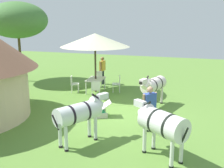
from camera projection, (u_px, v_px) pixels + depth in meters
The scene contains 14 objects.
ground_plane at pixel (123, 114), 11.47m from camera, with size 36.00×36.00×0.00m, color #5E8938.
shade_umbrella at pixel (95, 40), 14.22m from camera, with size 3.68×3.68×3.17m.
patio_dining_table at pixel (96, 80), 14.74m from camera, with size 1.44×0.99×0.74m.
patio_chair_near_lawn at pixel (96, 88), 13.59m from camera, with size 0.55×0.57×0.90m.
patio_chair_east_end at pixel (118, 83), 14.78m from camera, with size 0.55×0.54×0.90m.
patio_chair_west_end at pixel (98, 78), 15.94m from camera, with size 0.51×0.53×0.90m.
patio_chair_near_hut at pixel (73, 83), 14.74m from camera, with size 0.56×0.54×0.90m.
guest_beside_umbrella at pixel (102, 68), 16.43m from camera, with size 0.60×0.25×1.68m.
standing_watcher at pixel (150, 105), 9.50m from camera, with size 0.46×0.45×1.64m.
striped_lounge_chair at pixel (101, 110), 11.12m from camera, with size 0.85×0.96×0.63m.
zebra_nearest_camera at pixel (153, 85), 12.25m from camera, with size 2.05×1.01×1.53m.
zebra_by_umbrella at pixel (79, 113), 8.55m from camera, with size 1.97×1.30×1.56m.
zebra_toward_hut at pixel (162, 124), 7.66m from camera, with size 1.45×1.81×1.57m.
acacia_tree_right_background at pixel (17, 20), 16.67m from camera, with size 3.72×3.72×4.95m.
Camera 1 is at (-10.44, -2.97, 3.94)m, focal length 43.42 mm.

